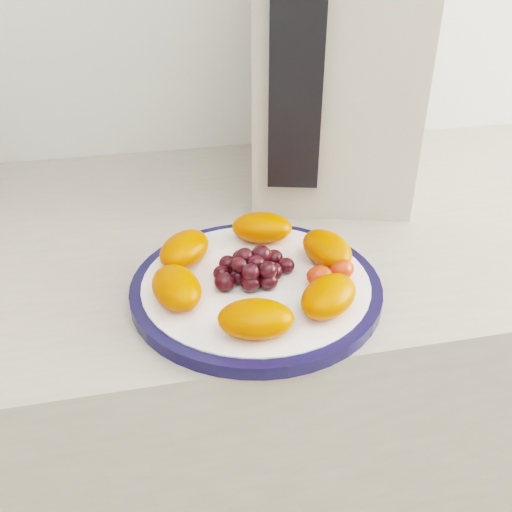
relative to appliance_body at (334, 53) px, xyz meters
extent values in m
cube|color=#A79C8D|center=(-0.26, -0.13, -0.64)|extent=(3.50, 0.60, 0.90)
cube|color=#8F6B57|center=(-0.26, -0.13, -0.67)|extent=(3.48, 0.58, 0.84)
cylinder|color=#0E0F36|center=(-0.18, -0.30, -0.19)|extent=(0.28, 0.28, 0.01)
cylinder|color=white|center=(-0.18, -0.30, -0.19)|extent=(0.26, 0.26, 0.02)
cube|color=#B7B09D|center=(0.00, 0.00, 0.00)|extent=(0.30, 0.36, 0.39)
cube|color=black|center=(-0.10, -0.14, 0.01)|extent=(0.07, 0.04, 0.29)
ellipsoid|color=#D53900|center=(-0.09, -0.28, -0.16)|extent=(0.07, 0.09, 0.04)
ellipsoid|color=#D53900|center=(-0.16, -0.22, -0.16)|extent=(0.09, 0.07, 0.04)
ellipsoid|color=#D53900|center=(-0.26, -0.25, -0.16)|extent=(0.09, 0.09, 0.04)
ellipsoid|color=#D53900|center=(-0.27, -0.32, -0.16)|extent=(0.06, 0.08, 0.04)
ellipsoid|color=#D53900|center=(-0.20, -0.40, -0.16)|extent=(0.08, 0.06, 0.04)
ellipsoid|color=#D53900|center=(-0.12, -0.37, -0.16)|extent=(0.09, 0.09, 0.04)
ellipsoid|color=black|center=(-0.18, -0.30, -0.17)|extent=(0.02, 0.02, 0.02)
ellipsoid|color=black|center=(-0.16, -0.30, -0.17)|extent=(0.02, 0.02, 0.02)
ellipsoid|color=black|center=(-0.17, -0.29, -0.17)|extent=(0.02, 0.02, 0.02)
ellipsoid|color=black|center=(-0.19, -0.29, -0.17)|extent=(0.02, 0.02, 0.02)
ellipsoid|color=black|center=(-0.20, -0.30, -0.17)|extent=(0.02, 0.02, 0.02)
ellipsoid|color=black|center=(-0.19, -0.32, -0.17)|extent=(0.02, 0.02, 0.02)
ellipsoid|color=black|center=(-0.17, -0.32, -0.17)|extent=(0.02, 0.02, 0.02)
ellipsoid|color=black|center=(-0.15, -0.29, -0.17)|extent=(0.02, 0.02, 0.02)
ellipsoid|color=black|center=(-0.16, -0.28, -0.17)|extent=(0.02, 0.02, 0.02)
ellipsoid|color=black|center=(-0.17, -0.27, -0.17)|extent=(0.02, 0.02, 0.02)
ellipsoid|color=black|center=(-0.19, -0.27, -0.17)|extent=(0.02, 0.02, 0.02)
ellipsoid|color=black|center=(-0.21, -0.28, -0.17)|extent=(0.02, 0.02, 0.02)
ellipsoid|color=black|center=(-0.22, -0.29, -0.17)|extent=(0.02, 0.02, 0.02)
ellipsoid|color=black|center=(-0.22, -0.31, -0.17)|extent=(0.02, 0.02, 0.02)
ellipsoid|color=black|center=(-0.18, -0.30, -0.15)|extent=(0.02, 0.02, 0.02)
ellipsoid|color=black|center=(-0.17, -0.29, -0.15)|extent=(0.02, 0.02, 0.02)
ellipsoid|color=black|center=(-0.19, -0.29, -0.15)|extent=(0.02, 0.02, 0.02)
ellipsoid|color=black|center=(-0.20, -0.30, -0.15)|extent=(0.02, 0.02, 0.02)
ellipsoid|color=black|center=(-0.19, -0.32, -0.15)|extent=(0.02, 0.02, 0.02)
ellipsoid|color=black|center=(-0.17, -0.32, -0.15)|extent=(0.02, 0.02, 0.02)
ellipsoid|color=red|center=(-0.12, -0.33, -0.17)|extent=(0.03, 0.03, 0.02)
ellipsoid|color=red|center=(-0.09, -0.32, -0.17)|extent=(0.04, 0.04, 0.02)
ellipsoid|color=red|center=(-0.10, -0.35, -0.17)|extent=(0.04, 0.04, 0.02)
camera|label=1|loc=(-0.30, -0.83, 0.18)|focal=40.00mm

